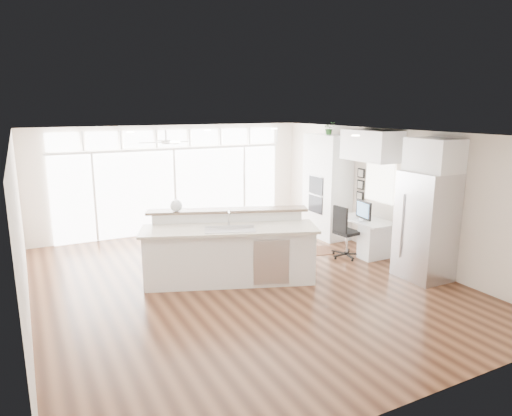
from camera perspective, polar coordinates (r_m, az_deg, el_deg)
floor at (r=8.49m, az=-1.75°, el=-9.27°), size 7.00×8.00×0.02m
ceiling at (r=7.89m, az=-1.88°, el=9.32°), size 7.00×8.00×0.02m
wall_back at (r=11.76m, az=-10.28°, el=3.57°), size 7.00×0.04×2.70m
wall_front at (r=4.94m, az=18.96°, el=-9.45°), size 7.00×0.04×2.70m
wall_left at (r=7.33m, az=-27.33°, el=-3.04°), size 0.04×8.00×2.70m
wall_right at (r=10.07m, az=16.47°, el=1.77°), size 0.04×8.00×2.70m
glass_wall at (r=11.75m, az=-10.14°, el=2.09°), size 5.80×0.06×2.08m
transom_row at (r=11.59m, az=-10.39°, el=8.57°), size 5.90×0.06×0.40m
desk_window at (r=10.22m, az=15.22°, el=3.14°), size 0.04×0.85×0.85m
ceiling_fan at (r=10.35m, az=-11.20°, el=8.64°), size 1.16×1.16×0.32m
recessed_lights at (r=8.07m, az=-2.50°, el=9.25°), size 3.40×3.00×0.02m
oven_cabinet at (r=11.23m, az=8.88°, el=2.69°), size 0.64×1.20×2.50m
desk_nook at (r=10.25m, az=13.48°, el=-3.44°), size 0.72×1.30×0.76m
upper_cabinets at (r=9.93m, az=14.24°, el=7.59°), size 0.64×1.30×0.64m
refrigerator at (r=8.95m, az=20.47°, el=-2.12°), size 0.76×0.90×2.00m
fridge_cabinet at (r=8.77m, az=21.38°, el=6.18°), size 0.64×0.90×0.60m
framed_photos at (r=10.70m, az=12.95°, el=2.85°), size 0.06×0.22×0.80m
kitchen_island at (r=8.31m, az=-3.32°, el=-5.11°), size 3.37×2.23×1.25m
rug at (r=10.26m, az=7.31°, el=-5.36°), size 0.97×0.79×0.01m
office_chair at (r=9.83m, az=11.30°, el=-2.94°), size 0.63×0.59×1.12m
fishbowl at (r=8.51m, az=-9.94°, el=0.30°), size 0.28×0.28×0.22m
monitor at (r=10.06m, az=13.31°, el=-0.22°), size 0.16×0.53×0.44m
keyboard at (r=10.00m, az=12.51°, el=-1.50°), size 0.13×0.29×0.01m
potted_plant at (r=11.08m, az=9.13°, el=9.66°), size 0.30×0.32×0.23m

